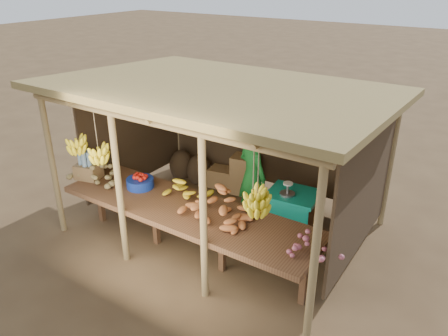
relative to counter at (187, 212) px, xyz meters
The scene contains 13 objects.
ground 1.20m from the counter, 90.00° to the left, with size 60.00×60.00×0.00m, color brown.
stall_structure 1.40m from the counter, 90.72° to the left, with size 4.70×3.50×2.43m.
counter is the anchor object (origin of this frame).
potato_heap 1.72m from the counter, behind, with size 0.87×0.52×0.36m, color olive, non-canonical shape.
sweet_potato_heap 0.51m from the counter, 10.48° to the left, with size 0.97×0.58×0.36m, color #C36A32, non-canonical shape.
onion_heap 1.92m from the counter, ahead, with size 0.74×0.45×0.35m, color #B55867, non-canonical shape.
banana_pile 0.45m from the counter, 127.00° to the left, with size 0.61×0.36×0.35m, color yellow, non-canonical shape.
tomato_basin 1.00m from the counter, behind, with size 0.41×0.41×0.22m.
bottle_box 1.90m from the counter, behind, with size 0.44×0.38×0.47m.
vendor 1.45m from the counter, 81.10° to the left, with size 0.58×0.38×1.60m, color #186E26.
tarp_crate 1.74m from the counter, 55.02° to the left, with size 0.83×0.73×0.92m.
carton_stack 2.21m from the counter, 103.01° to the left, with size 1.02×0.45×0.73m.
burlap_sacks 2.64m from the counter, 126.74° to the left, with size 0.92×0.48×0.65m.
Camera 1 is at (3.35, -5.07, 3.83)m, focal length 35.00 mm.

